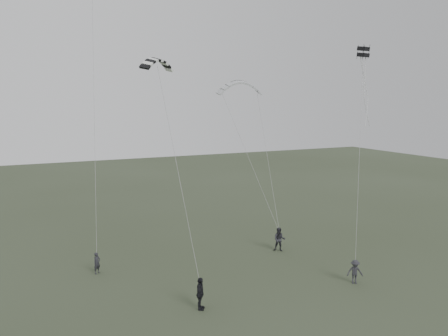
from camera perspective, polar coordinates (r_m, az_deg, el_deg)
name	(u,v)px	position (r m, az deg, el deg)	size (l,w,h in m)	color
ground	(249,294)	(28.88, 3.28, -16.12)	(140.00, 140.00, 0.00)	#313B26
flyer_left	(97,263)	(32.92, -16.25, -11.83)	(0.56, 0.37, 1.54)	#232328
flyer_right	(279,239)	(36.33, 7.25, -9.24)	(0.95, 0.74, 1.96)	#27272D
flyer_center	(200,294)	(26.59, -3.13, -16.07)	(1.14, 0.48, 1.95)	black
flyer_far	(355,272)	(31.28, 16.73, -12.86)	(1.06, 0.61, 1.64)	#28282D
kite_pale_large	(240,82)	(41.68, 2.08, 11.15)	(4.30, 0.97, 1.74)	#B5B8BB
kite_striped	(157,60)	(29.46, -8.72, 13.83)	(2.71, 0.68, 1.09)	black
kite_box	(363,52)	(34.17, 17.74, 14.25)	(0.65, 0.65, 0.72)	black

